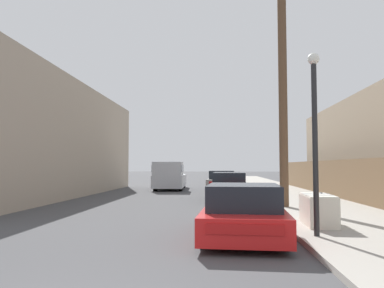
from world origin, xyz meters
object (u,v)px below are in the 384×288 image
discarded_fridge (318,210)px  street_lamp (315,127)px  parked_sports_car_red (243,213)px  pickup_truck (170,176)px  car_parked_mid (229,187)px  car_parked_far (222,181)px  utility_pole (283,85)px

discarded_fridge → street_lamp: 2.61m
parked_sports_car_red → pickup_truck: 17.57m
discarded_fridge → car_parked_mid: size_ratio=0.35×
parked_sports_car_red → car_parked_far: bearing=94.3°
car_parked_far → street_lamp: 17.12m
car_parked_far → pickup_truck: bearing=174.8°
parked_sports_car_red → utility_pole: size_ratio=0.46×
car_parked_mid → car_parked_far: size_ratio=1.03×
parked_sports_car_red → utility_pole: utility_pole is taller
street_lamp → pickup_truck: bearing=107.4°
car_parked_mid → pickup_truck: pickup_truck is taller
car_parked_mid → street_lamp: (1.60, -9.79, 1.88)m
pickup_truck → utility_pole: 13.41m
pickup_truck → street_lamp: bearing=105.6°
discarded_fridge → parked_sports_car_red: parked_sports_car_red is taller
parked_sports_car_red → car_parked_mid: car_parked_mid is taller
car_parked_mid → street_lamp: 10.09m
parked_sports_car_red → pickup_truck: pickup_truck is taller
car_parked_mid → pickup_truck: bearing=119.1°
discarded_fridge → street_lamp: bearing=-102.9°
pickup_truck → car_parked_mid: bearing=115.0°
discarded_fridge → street_lamp: street_lamp is taller
parked_sports_car_red → utility_pole: bearing=74.5°
discarded_fridge → car_parked_mid: bearing=106.8°
utility_pole → street_lamp: 6.43m
utility_pole → pickup_truck: bearing=117.1°
parked_sports_car_red → street_lamp: size_ratio=1.04×
discarded_fridge → pickup_truck: 16.94m
discarded_fridge → car_parked_mid: (-2.05, 8.18, 0.12)m
car_parked_mid → street_lamp: bearing=-78.5°
car_parked_mid → pickup_truck: 8.62m
car_parked_mid → pickup_truck: (-3.89, 7.68, 0.31)m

